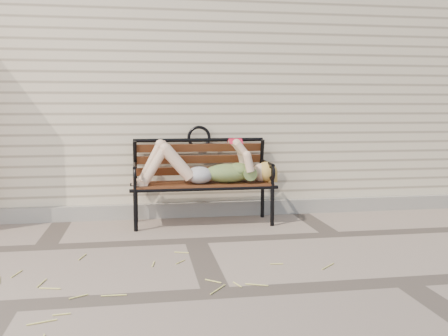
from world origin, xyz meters
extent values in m
plane|color=gray|center=(0.00, 0.00, 0.00)|extent=(80.00, 80.00, 0.00)
cube|color=beige|center=(0.00, 3.00, 1.50)|extent=(8.00, 4.00, 3.00)
cube|color=#9C988D|center=(0.00, 0.97, 0.07)|extent=(8.00, 0.10, 0.15)
cylinder|color=black|center=(-0.51, 0.42, 0.20)|extent=(0.04, 0.04, 0.40)
cylinder|color=black|center=(-0.51, 0.82, 0.20)|extent=(0.04, 0.04, 0.40)
cylinder|color=black|center=(0.80, 0.42, 0.20)|extent=(0.04, 0.04, 0.40)
cylinder|color=black|center=(0.80, 0.82, 0.20)|extent=(0.04, 0.04, 0.40)
cube|color=#5A2817|center=(0.14, 0.62, 0.40)|extent=(1.34, 0.43, 0.03)
cylinder|color=black|center=(0.14, 0.42, 0.38)|extent=(1.41, 0.04, 0.04)
cylinder|color=black|center=(0.14, 0.82, 0.38)|extent=(1.41, 0.04, 0.04)
torus|color=black|center=(0.14, 0.92, 0.84)|extent=(0.24, 0.03, 0.24)
ellipsoid|color=#0A414A|center=(0.39, 0.60, 0.50)|extent=(0.48, 0.27, 0.19)
ellipsoid|color=#0A414A|center=(0.50, 0.60, 0.53)|extent=(0.23, 0.27, 0.14)
ellipsoid|color=#B3B2B8|center=(0.11, 0.60, 0.49)|extent=(0.27, 0.30, 0.17)
sphere|color=beige|center=(0.73, 0.60, 0.50)|extent=(0.19, 0.19, 0.19)
ellipsoid|color=#DA9F52|center=(0.78, 0.60, 0.51)|extent=(0.22, 0.22, 0.20)
cube|color=red|center=(0.46, 0.60, 0.84)|extent=(0.12, 0.02, 0.02)
cube|color=white|center=(0.46, 0.56, 0.82)|extent=(0.12, 0.08, 0.04)
cube|color=white|center=(0.46, 0.63, 0.82)|extent=(0.12, 0.08, 0.04)
cube|color=red|center=(0.46, 0.56, 0.82)|extent=(0.13, 0.08, 0.05)
cube|color=red|center=(0.46, 0.64, 0.82)|extent=(0.13, 0.08, 0.05)
cylinder|color=#E1D86D|center=(-0.57, -0.96, 0.01)|extent=(0.09, 0.14, 0.01)
cylinder|color=#E1D86D|center=(0.31, -0.47, 0.01)|extent=(0.07, 0.06, 0.01)
cylinder|color=#E1D86D|center=(-0.60, -1.47, 0.01)|extent=(0.08, 0.10, 0.01)
cylinder|color=#E1D86D|center=(-1.03, -0.36, 0.01)|extent=(0.01, 0.10, 0.01)
cylinder|color=#E1D86D|center=(0.65, -0.58, 0.01)|extent=(0.08, 0.16, 0.01)
cylinder|color=#E1D86D|center=(-0.20, -0.59, 0.01)|extent=(0.09, 0.09, 0.01)
cylinder|color=#E1D86D|center=(0.11, -0.91, 0.01)|extent=(0.08, 0.09, 0.01)
cylinder|color=#E1D86D|center=(-0.30, -1.59, 0.01)|extent=(0.16, 0.07, 0.01)
cylinder|color=#E1D86D|center=(0.86, -0.23, 0.01)|extent=(0.10, 0.12, 0.01)
cylinder|color=#E1D86D|center=(0.78, -1.09, 0.01)|extent=(0.16, 0.05, 0.01)
cylinder|color=#E1D86D|center=(0.78, -1.30, 0.01)|extent=(0.05, 0.09, 0.01)
cylinder|color=#E1D86D|center=(0.01, -0.59, 0.01)|extent=(0.07, 0.10, 0.01)
cylinder|color=#E1D86D|center=(-0.10, -1.21, 0.01)|extent=(0.17, 0.06, 0.01)
cylinder|color=#E1D86D|center=(-0.83, -1.09, 0.01)|extent=(0.10, 0.10, 0.01)
cylinder|color=#E1D86D|center=(-1.36, -0.73, 0.01)|extent=(0.11, 0.07, 0.01)
cylinder|color=#E1D86D|center=(-0.12, -0.13, 0.01)|extent=(0.03, 0.11, 0.01)
cylinder|color=#E1D86D|center=(-1.23, -0.78, 0.01)|extent=(0.07, 0.11, 0.01)
cylinder|color=#E1D86D|center=(-0.34, -0.59, 0.01)|extent=(0.17, 0.02, 0.01)
camera|label=1|loc=(-0.45, -4.19, 1.14)|focal=40.00mm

